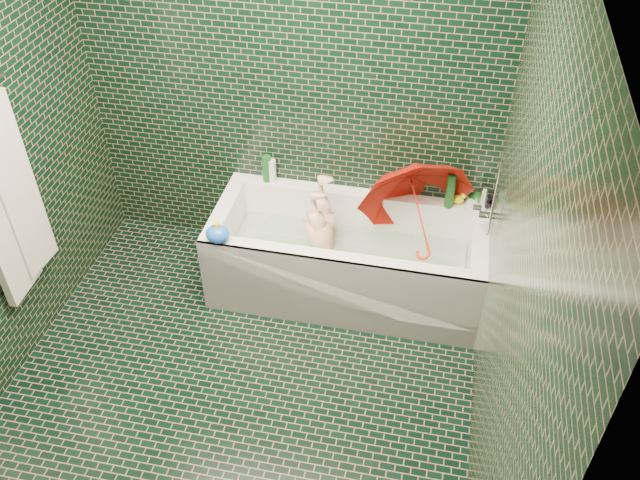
% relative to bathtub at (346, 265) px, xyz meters
% --- Properties ---
extents(floor, '(2.80, 2.80, 0.00)m').
position_rel_bathtub_xyz_m(floor, '(-0.45, -1.01, -0.21)').
color(floor, black).
rests_on(floor, ground).
extents(wall_back, '(2.80, 0.00, 2.80)m').
position_rel_bathtub_xyz_m(wall_back, '(-0.45, 0.39, 1.04)').
color(wall_back, black).
rests_on(wall_back, floor).
extents(wall_right, '(0.00, 2.80, 2.80)m').
position_rel_bathtub_xyz_m(wall_right, '(0.85, -1.01, 1.04)').
color(wall_right, black).
rests_on(wall_right, floor).
extents(bathtub, '(1.70, 0.75, 0.55)m').
position_rel_bathtub_xyz_m(bathtub, '(0.00, 0.00, 0.00)').
color(bathtub, white).
rests_on(bathtub, floor).
extents(bath_mat, '(1.35, 0.47, 0.01)m').
position_rel_bathtub_xyz_m(bath_mat, '(0.00, 0.02, -0.06)').
color(bath_mat, '#4DBA25').
rests_on(bath_mat, bathtub).
extents(water, '(1.48, 0.53, 0.00)m').
position_rel_bathtub_xyz_m(water, '(0.00, 0.02, 0.09)').
color(water, silver).
rests_on(water, bathtub).
extents(towel, '(0.08, 0.44, 1.12)m').
position_rel_bathtub_xyz_m(towel, '(-1.69, -0.77, 0.82)').
color(towel, '#B2AFA4').
rests_on(towel, towel_rail).
extents(faucet, '(0.18, 0.19, 0.55)m').
position_rel_bathtub_xyz_m(faucet, '(0.81, 0.01, 0.56)').
color(faucet, silver).
rests_on(faucet, wall_right).
extents(child, '(0.99, 0.45, 0.26)m').
position_rel_bathtub_xyz_m(child, '(-0.16, 0.04, 0.10)').
color(child, '#E9B792').
rests_on(child, bathtub).
extents(umbrella, '(1.03, 0.98, 1.06)m').
position_rel_bathtub_xyz_m(umbrella, '(0.42, 0.11, 0.41)').
color(umbrella, red).
rests_on(umbrella, bathtub).
extents(soap_bottle_a, '(0.11, 0.11, 0.24)m').
position_rel_bathtub_xyz_m(soap_bottle_a, '(0.75, 0.32, 0.34)').
color(soap_bottle_a, white).
rests_on(soap_bottle_a, bathtub).
extents(soap_bottle_b, '(0.08, 0.09, 0.17)m').
position_rel_bathtub_xyz_m(soap_bottle_b, '(0.80, 0.34, 0.34)').
color(soap_bottle_b, '#582079').
rests_on(soap_bottle_b, bathtub).
extents(soap_bottle_c, '(0.19, 0.19, 0.19)m').
position_rel_bathtub_xyz_m(soap_bottle_c, '(0.79, 0.34, 0.34)').
color(soap_bottle_c, '#15491A').
rests_on(soap_bottle_c, bathtub).
extents(bottle_right_tall, '(0.06, 0.06, 0.24)m').
position_rel_bathtub_xyz_m(bottle_right_tall, '(0.59, 0.31, 0.46)').
color(bottle_right_tall, '#15491A').
rests_on(bottle_right_tall, bathtub).
extents(bottle_right_pump, '(0.06, 0.06, 0.18)m').
position_rel_bathtub_xyz_m(bottle_right_pump, '(0.80, 0.32, 0.43)').
color(bottle_right_pump, silver).
rests_on(bottle_right_pump, bathtub).
extents(bottle_left_tall, '(0.06, 0.06, 0.19)m').
position_rel_bathtub_xyz_m(bottle_left_tall, '(-0.60, 0.35, 0.43)').
color(bottle_left_tall, '#15491A').
rests_on(bottle_left_tall, bathtub).
extents(bottle_left_short, '(0.06, 0.06, 0.16)m').
position_rel_bathtub_xyz_m(bottle_left_short, '(-0.57, 0.35, 0.42)').
color(bottle_left_short, white).
rests_on(bottle_left_short, bathtub).
extents(rubber_duck, '(0.10, 0.07, 0.09)m').
position_rel_bathtub_xyz_m(rubber_duck, '(0.65, 0.35, 0.38)').
color(rubber_duck, yellow).
rests_on(rubber_duck, bathtub).
extents(bath_toy, '(0.15, 0.12, 0.14)m').
position_rel_bathtub_xyz_m(bath_toy, '(-0.72, -0.33, 0.40)').
color(bath_toy, blue).
rests_on(bath_toy, bathtub).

